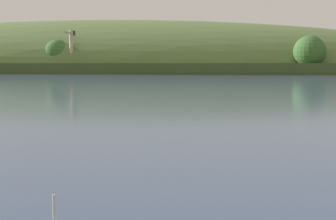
# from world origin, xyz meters

# --- Properties ---
(far_shoreline_hill) EXTENTS (545.00, 147.50, 57.82)m
(far_shoreline_hill) POSITION_xyz_m (-65.15, 277.97, 0.23)
(far_shoreline_hill) COLOR #3C4E24
(far_shoreline_hill) RESTS_ON ground
(dockside_crane) EXTENTS (4.19, 12.19, 20.66)m
(dockside_crane) POSITION_xyz_m (-65.27, 234.72, 9.78)
(dockside_crane) COLOR #4C4C51
(dockside_crane) RESTS_ON ground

